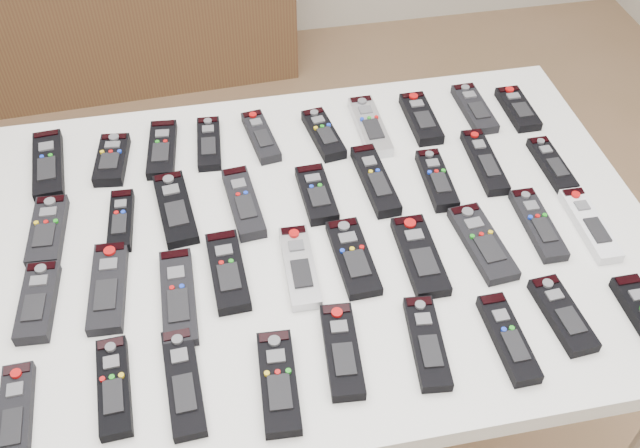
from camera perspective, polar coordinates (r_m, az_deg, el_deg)
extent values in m
plane|color=olive|center=(1.97, -4.05, -16.89)|extent=(4.00, 4.00, 0.00)
cube|color=white|center=(1.35, 0.00, -1.18)|extent=(1.25, 0.88, 0.04)
cylinder|color=beige|center=(1.92, -19.10, -3.24)|extent=(0.04, 0.04, 0.74)
cylinder|color=beige|center=(2.02, 13.81, 1.33)|extent=(0.04, 0.04, 0.74)
cube|color=#533321|center=(3.04, -16.23, 16.79)|extent=(1.41, 0.45, 0.70)
cube|color=black|center=(1.55, -20.91, 4.44)|extent=(0.07, 0.20, 0.02)
cube|color=black|center=(1.52, -16.31, 4.96)|extent=(0.07, 0.15, 0.02)
cube|color=black|center=(1.53, -12.52, 5.86)|extent=(0.07, 0.17, 0.02)
cube|color=black|center=(1.52, -8.88, 6.38)|extent=(0.06, 0.16, 0.02)
cube|color=black|center=(1.53, -4.75, 6.98)|extent=(0.07, 0.16, 0.02)
cube|color=black|center=(1.53, 0.27, 7.19)|extent=(0.07, 0.16, 0.02)
cube|color=#B7B7BC|center=(1.55, 4.02, 7.80)|extent=(0.06, 0.19, 0.02)
cube|color=black|center=(1.58, 8.08, 8.37)|extent=(0.05, 0.16, 0.02)
cube|color=black|center=(1.64, 12.24, 9.01)|extent=(0.06, 0.17, 0.02)
cube|color=black|center=(1.66, 15.54, 8.87)|extent=(0.05, 0.15, 0.02)
cube|color=black|center=(1.41, -20.96, -0.52)|extent=(0.07, 0.17, 0.02)
cube|color=black|center=(1.39, -15.63, 0.27)|extent=(0.05, 0.15, 0.02)
cube|color=black|center=(1.39, -11.51, 1.23)|extent=(0.08, 0.19, 0.02)
cube|color=black|center=(1.38, -6.14, 1.71)|extent=(0.07, 0.19, 0.02)
cube|color=black|center=(1.39, -0.28, 2.41)|extent=(0.06, 0.15, 0.02)
cube|color=black|center=(1.42, 4.44, 3.52)|extent=(0.06, 0.20, 0.02)
cube|color=black|center=(1.44, 9.32, 3.51)|extent=(0.05, 0.16, 0.02)
cube|color=black|center=(1.50, 13.01, 4.88)|extent=(0.05, 0.19, 0.02)
cube|color=black|center=(1.53, 18.05, 4.56)|extent=(0.05, 0.16, 0.02)
cube|color=black|center=(1.30, -21.64, -5.80)|extent=(0.07, 0.16, 0.02)
cube|color=black|center=(1.28, -16.58, -4.85)|extent=(0.07, 0.19, 0.02)
cube|color=black|center=(1.24, -11.27, -5.71)|extent=(0.06, 0.20, 0.02)
cube|color=black|center=(1.26, -7.39, -3.77)|extent=(0.06, 0.18, 0.02)
cube|color=#B7B7BC|center=(1.26, -1.64, -3.42)|extent=(0.06, 0.18, 0.02)
cube|color=black|center=(1.28, 2.66, -2.68)|extent=(0.07, 0.18, 0.02)
cube|color=black|center=(1.29, 7.99, -2.53)|extent=(0.06, 0.18, 0.02)
cube|color=black|center=(1.33, 12.86, -1.48)|extent=(0.08, 0.19, 0.02)
cube|color=black|center=(1.39, 17.03, -0.03)|extent=(0.05, 0.18, 0.02)
cube|color=silver|center=(1.42, 20.77, -0.05)|extent=(0.05, 0.18, 0.02)
cube|color=black|center=(1.18, -23.19, -13.93)|extent=(0.05, 0.18, 0.02)
cube|color=black|center=(1.16, -16.16, -12.40)|extent=(0.06, 0.17, 0.02)
cube|color=black|center=(1.14, -10.87, -12.32)|extent=(0.06, 0.19, 0.02)
cube|color=black|center=(1.12, -3.34, -12.52)|extent=(0.07, 0.18, 0.02)
cube|color=black|center=(1.15, 1.77, -10.10)|extent=(0.07, 0.18, 0.02)
cube|color=black|center=(1.17, 8.55, -9.35)|extent=(0.07, 0.18, 0.02)
cube|color=black|center=(1.20, 14.82, -8.83)|extent=(0.05, 0.17, 0.02)
cube|color=black|center=(1.26, 18.84, -6.89)|extent=(0.06, 0.16, 0.02)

